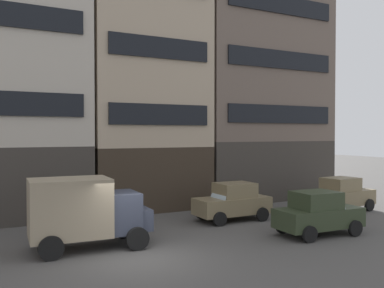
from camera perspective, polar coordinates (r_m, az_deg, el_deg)
name	(u,v)px	position (r m, az deg, el deg)	size (l,w,h in m)	color
ground_plane	(139,258)	(14.86, -7.17, -15.17)	(120.00, 120.00, 0.00)	#4C4947
building_center_left	(13,58)	(23.31, -23.13, 10.70)	(7.42, 5.55, 15.99)	#38332D
building_center_right	(143,50)	(25.00, -6.69, 12.53)	(7.16, 5.55, 18.02)	#33281E
building_far_right	(257,64)	(28.80, 8.79, 10.68)	(9.70, 5.55, 17.67)	#38332D
delivery_truck_near	(86,210)	(16.01, -14.21, -8.75)	(4.43, 2.31, 2.62)	#333847
sedan_dark	(233,202)	(20.74, 5.56, -7.82)	(3.71, 1.88, 1.83)	#7A6B4C
sedan_light	(342,194)	(24.55, 19.71, -6.45)	(3.80, 2.06, 1.83)	#7A6B4C
sedan_parked_curb	(318,213)	(18.50, 16.76, -9.00)	(3.76, 1.98, 1.83)	#2D3823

